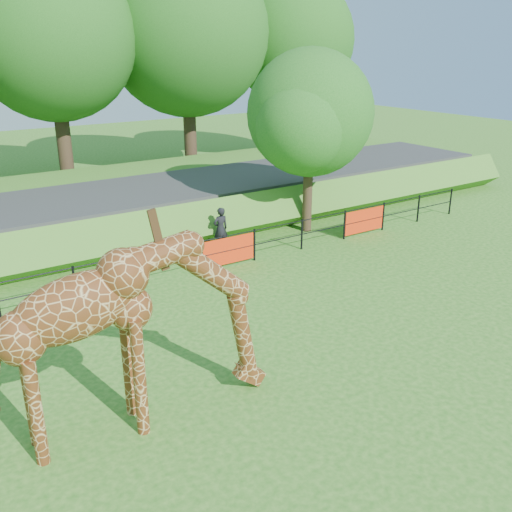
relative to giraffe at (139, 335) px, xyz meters
name	(u,v)px	position (x,y,z in m)	size (l,w,h in m)	color
ground	(313,426)	(2.54, -1.97, -1.84)	(90.00, 90.00, 0.00)	#266619
giraffe	(139,335)	(0.00, 0.00, 0.00)	(5.16, 0.95, 3.69)	#5C2E13
perimeter_fence	(142,270)	(2.54, 6.03, -1.29)	(28.07, 0.10, 1.10)	black
embankment	(66,209)	(2.54, 13.53, -1.19)	(40.00, 9.00, 1.30)	#266619
road	(76,200)	(2.54, 12.03, -0.48)	(40.00, 5.00, 0.12)	#2A2A2C
visitor	(221,229)	(6.16, 7.58, -1.08)	(0.56, 0.37, 1.53)	black
tree_east	(311,118)	(10.13, 7.66, 2.44)	(5.40, 4.71, 6.76)	#312516
bg_tree_line	(49,35)	(4.43, 20.03, 5.35)	(37.30, 8.80, 11.82)	#312516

